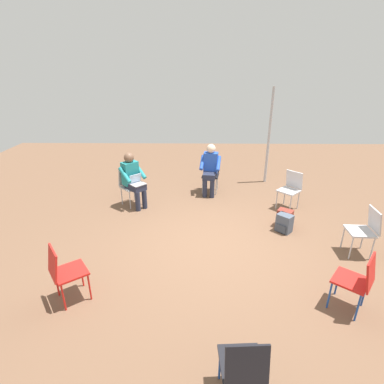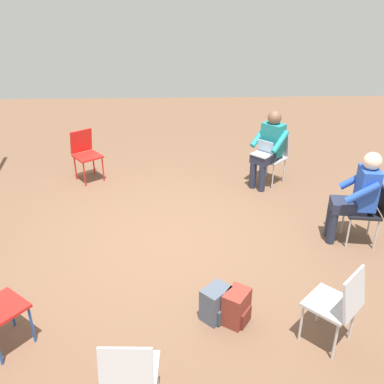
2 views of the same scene
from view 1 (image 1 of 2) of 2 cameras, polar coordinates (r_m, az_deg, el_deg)
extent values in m
plane|color=brown|center=(5.52, 3.92, -9.78)|extent=(15.19, 15.19, 0.00)
cube|color=#B7B7BC|center=(6.94, -11.47, 0.93)|extent=(0.57, 0.57, 0.03)
cylinder|color=#B7B7BC|center=(6.98, -9.40, -0.79)|extent=(0.02, 0.02, 0.42)
cylinder|color=#B7B7BC|center=(6.81, -11.73, -1.58)|extent=(0.02, 0.02, 0.42)
cylinder|color=#B7B7BC|center=(7.24, -10.95, -0.01)|extent=(0.02, 0.02, 0.42)
cylinder|color=#B7B7BC|center=(7.08, -13.23, -0.75)|extent=(0.02, 0.02, 0.42)
cube|color=#B7B7BC|center=(7.02, -12.46, 2.98)|extent=(0.33, 0.34, 0.40)
cube|color=black|center=(3.23, 9.36, -29.47)|extent=(0.42, 0.42, 0.03)
cylinder|color=#1E4799|center=(3.48, 5.32, -29.81)|extent=(0.02, 0.02, 0.42)
cylinder|color=#1E4799|center=(3.54, 11.58, -29.22)|extent=(0.02, 0.02, 0.42)
cube|color=black|center=(2.95, 10.48, -29.79)|extent=(0.11, 0.38, 0.40)
cube|color=red|center=(4.45, -22.14, -13.88)|extent=(0.56, 0.56, 0.03)
cylinder|color=red|center=(4.74, -20.26, -14.44)|extent=(0.02, 0.02, 0.42)
cylinder|color=red|center=(4.48, -18.93, -16.74)|extent=(0.02, 0.02, 0.42)
cylinder|color=red|center=(4.70, -24.34, -15.56)|extent=(0.02, 0.02, 0.42)
cylinder|color=red|center=(4.43, -23.28, -17.97)|extent=(0.02, 0.02, 0.42)
cube|color=red|center=(4.31, -25.03, -12.23)|extent=(0.36, 0.30, 0.40)
cube|color=#B7B7BC|center=(5.75, 29.34, -6.54)|extent=(0.42, 0.42, 0.03)
cylinder|color=#B7B7BC|center=(5.65, 28.02, -9.42)|extent=(0.02, 0.02, 0.42)
cylinder|color=#B7B7BC|center=(5.92, 26.77, -7.70)|extent=(0.02, 0.02, 0.42)
cylinder|color=#B7B7BC|center=(5.80, 31.12, -9.25)|extent=(0.02, 0.02, 0.42)
cylinder|color=#B7B7BC|center=(6.06, 29.75, -7.60)|extent=(0.02, 0.02, 0.42)
cube|color=#B7B7BC|center=(5.75, 31.46, -4.61)|extent=(0.38, 0.11, 0.40)
cube|color=#B7B7BC|center=(6.93, 17.93, 0.22)|extent=(0.57, 0.57, 0.03)
cylinder|color=#B7B7BC|center=(6.81, 18.24, -2.31)|extent=(0.02, 0.02, 0.42)
cylinder|color=#B7B7BC|center=(6.95, 15.81, -1.48)|extent=(0.02, 0.02, 0.42)
cylinder|color=#B7B7BC|center=(7.09, 19.57, -1.48)|extent=(0.02, 0.02, 0.42)
cylinder|color=#B7B7BC|center=(7.23, 17.22, -0.69)|extent=(0.02, 0.02, 0.42)
cube|color=#B7B7BC|center=(7.02, 18.90, 2.25)|extent=(0.34, 0.33, 0.40)
cube|color=red|center=(4.50, 27.96, -14.64)|extent=(0.56, 0.56, 0.03)
cylinder|color=#1E4799|center=(4.51, 24.71, -17.42)|extent=(0.02, 0.02, 0.42)
cylinder|color=#1E4799|center=(4.78, 25.95, -15.15)|extent=(0.02, 0.02, 0.42)
cylinder|color=#1E4799|center=(4.48, 29.04, -18.71)|extent=(0.02, 0.02, 0.42)
cylinder|color=#1E4799|center=(4.75, 30.00, -16.33)|extent=(0.02, 0.02, 0.42)
cube|color=red|center=(4.36, 30.93, -13.06)|extent=(0.35, 0.31, 0.40)
cube|color=black|center=(7.54, 3.53, 3.14)|extent=(0.46, 0.46, 0.03)
cylinder|color=#B7B7BC|center=(7.44, 4.63, 0.99)|extent=(0.02, 0.02, 0.42)
cylinder|color=#B7B7BC|center=(7.48, 2.04, 1.16)|extent=(0.02, 0.02, 0.42)
cylinder|color=#B7B7BC|center=(7.76, 4.89, 1.91)|extent=(0.02, 0.02, 0.42)
cylinder|color=#B7B7BC|center=(7.79, 2.40, 2.08)|extent=(0.02, 0.02, 0.42)
cube|color=black|center=(7.64, 3.74, 5.13)|extent=(0.15, 0.39, 0.40)
cylinder|color=#23283D|center=(6.79, -9.05, -1.32)|extent=(0.11, 0.11, 0.45)
cylinder|color=#23283D|center=(6.70, -10.30, -1.75)|extent=(0.11, 0.11, 0.45)
cube|color=#23283D|center=(6.76, -10.64, 1.09)|extent=(0.51, 0.51, 0.14)
cube|color=teal|center=(6.82, -11.69, 3.54)|extent=(0.40, 0.40, 0.52)
sphere|color=brown|center=(6.72, -11.93, 6.43)|extent=(0.22, 0.22, 0.22)
cylinder|color=teal|center=(6.84, -9.85, 3.95)|extent=(0.34, 0.34, 0.31)
cylinder|color=teal|center=(6.64, -12.68, 3.14)|extent=(0.34, 0.34, 0.31)
cube|color=#9EA0A5|center=(6.65, -10.16, 1.46)|extent=(0.37, 0.37, 0.02)
cube|color=#B2D1F2|center=(6.70, -10.75, 2.57)|extent=(0.25, 0.25, 0.20)
cylinder|color=#23283D|center=(7.27, 3.86, 0.60)|extent=(0.11, 0.11, 0.45)
cylinder|color=#23283D|center=(7.29, 2.45, 0.70)|extent=(0.11, 0.11, 0.45)
cube|color=#23283D|center=(7.33, 3.37, 3.20)|extent=(0.46, 0.36, 0.14)
cube|color=blue|center=(7.43, 3.59, 5.57)|extent=(0.27, 0.37, 0.52)
sphere|color=beige|center=(7.33, 3.66, 8.25)|extent=(0.22, 0.22, 0.22)
cylinder|color=blue|center=(7.31, 5.07, 5.44)|extent=(0.41, 0.15, 0.31)
cylinder|color=blue|center=(7.35, 1.95, 5.63)|extent=(0.41, 0.15, 0.31)
cube|color=maroon|center=(6.25, 17.22, -4.80)|extent=(0.32, 0.34, 0.36)
cube|color=maroon|center=(6.29, 17.14, -5.45)|extent=(0.32, 0.30, 0.16)
cube|color=#475160|center=(6.07, 17.18, -5.68)|extent=(0.34, 0.34, 0.36)
cube|color=#39414D|center=(6.10, 17.09, -6.35)|extent=(0.32, 0.32, 0.16)
cylinder|color=#B2B2B7|center=(8.25, 14.47, 10.16)|extent=(0.07, 0.07, 2.52)
camera|label=2|loc=(6.91, 50.08, 16.12)|focal=40.00mm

